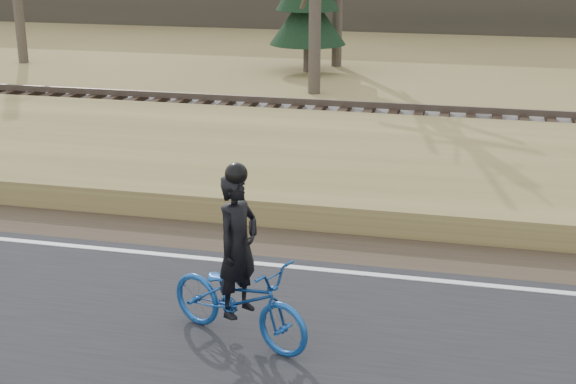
# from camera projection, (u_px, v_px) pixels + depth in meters

# --- Properties ---
(ground) EXTENTS (120.00, 120.00, 0.00)m
(ground) POSITION_uv_depth(u_px,v_px,m) (501.00, 297.00, 10.79)
(ground) COLOR #98854D
(ground) RESTS_ON ground
(edge_line) EXTENTS (120.00, 0.12, 0.01)m
(edge_line) POSITION_uv_depth(u_px,v_px,m) (501.00, 287.00, 10.95)
(edge_line) COLOR silver
(edge_line) RESTS_ON road
(shoulder) EXTENTS (120.00, 1.60, 0.04)m
(shoulder) POSITION_uv_depth(u_px,v_px,m) (500.00, 262.00, 11.89)
(shoulder) COLOR #473A2B
(shoulder) RESTS_ON ground
(embankment) EXTENTS (120.00, 5.00, 0.44)m
(embankment) POSITION_uv_depth(u_px,v_px,m) (498.00, 188.00, 14.60)
(embankment) COLOR #98854D
(embankment) RESTS_ON ground
(ballast) EXTENTS (120.00, 3.00, 0.45)m
(ballast) POSITION_uv_depth(u_px,v_px,m) (496.00, 137.00, 18.11)
(ballast) COLOR slate
(ballast) RESTS_ON ground
(railroad) EXTENTS (120.00, 2.40, 0.29)m
(railroad) POSITION_uv_depth(u_px,v_px,m) (497.00, 124.00, 18.01)
(railroad) COLOR black
(railroad) RESTS_ON ballast
(cyclist) EXTENTS (2.10, 1.41, 2.19)m
(cyclist) POSITION_uv_depth(u_px,v_px,m) (239.00, 286.00, 9.37)
(cyclist) COLOR navy
(cyclist) RESTS_ON road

